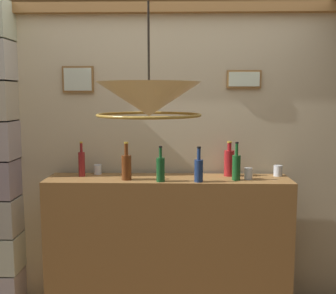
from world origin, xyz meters
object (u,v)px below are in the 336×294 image
glass_tumbler_shot (278,171)px  liquor_bottle_vermouth (126,166)px  liquor_bottle_amaro (236,166)px  liquor_bottle_rye (199,169)px  liquor_bottle_tequila (161,169)px  pendant_lamp (149,100)px  glass_tumbler_rocks (98,169)px  glass_tumbler_highball (248,174)px  liquor_bottle_whiskey (229,162)px  liquor_bottle_sherry (82,163)px

glass_tumbler_shot → liquor_bottle_vermouth: bearing=-171.7°
liquor_bottle_amaro → liquor_bottle_vermouth: bearing=-179.4°
liquor_bottle_amaro → glass_tumbler_shot: (0.35, 0.17, -0.06)m
liquor_bottle_amaro → glass_tumbler_shot: size_ratio=3.42×
liquor_bottle_rye → liquor_bottle_tequila: (-0.28, 0.01, 0.00)m
pendant_lamp → glass_tumbler_rocks: bearing=115.8°
glass_tumbler_rocks → glass_tumbler_highball: bearing=-7.8°
liquor_bottle_whiskey → glass_tumbler_shot: (0.39, 0.01, -0.07)m
liquor_bottle_vermouth → pendant_lamp: size_ratio=0.48×
liquor_bottle_vermouth → liquor_bottle_sherry: (-0.37, 0.12, 0.00)m
liquor_bottle_tequila → glass_tumbler_shot: bearing=14.0°
glass_tumbler_highball → glass_tumbler_shot: bearing=26.7°
glass_tumbler_rocks → glass_tumbler_highball: size_ratio=0.91×
liquor_bottle_tequila → liquor_bottle_whiskey: liquor_bottle_whiskey is taller
liquor_bottle_tequila → liquor_bottle_amaro: bearing=6.5°
glass_tumbler_highball → liquor_bottle_tequila: bearing=-171.3°
liquor_bottle_vermouth → pendant_lamp: pendant_lamp is taller
liquor_bottle_tequila → glass_tumbler_rocks: (-0.52, 0.27, -0.06)m
liquor_bottle_vermouth → glass_tumbler_highball: size_ratio=3.38×
liquor_bottle_vermouth → glass_tumbler_rocks: (-0.26, 0.21, -0.07)m
liquor_bottle_sherry → liquor_bottle_whiskey: (1.17, 0.05, 0.00)m
liquor_bottle_rye → liquor_bottle_vermouth: bearing=173.5°
liquor_bottle_vermouth → liquor_bottle_whiskey: bearing=12.0°
liquor_bottle_tequila → liquor_bottle_sherry: liquor_bottle_sherry is taller
liquor_bottle_whiskey → glass_tumbler_rocks: bearing=177.9°
liquor_bottle_vermouth → pendant_lamp: (0.23, -0.82, 0.51)m
liquor_bottle_whiskey → glass_tumbler_shot: bearing=0.7°
pendant_lamp → liquor_bottle_amaro: bearing=54.1°
liquor_bottle_tequila → glass_tumbler_rocks: liquor_bottle_tequila is taller
liquor_bottle_whiskey → liquor_bottle_amaro: 0.16m
liquor_bottle_vermouth → liquor_bottle_whiskey: (0.80, 0.17, 0.01)m
liquor_bottle_rye → liquor_bottle_whiskey: liquor_bottle_whiskey is taller
liquor_bottle_vermouth → liquor_bottle_rye: bearing=-6.5°
liquor_bottle_sherry → glass_tumbler_rocks: bearing=38.6°
liquor_bottle_tequila → glass_tumbler_highball: size_ratio=3.12×
glass_tumbler_rocks → glass_tumbler_shot: glass_tumbler_shot is taller
liquor_bottle_amaro → glass_tumbler_rocks: (-1.10, 0.20, -0.07)m
liquor_bottle_vermouth → liquor_bottle_sherry: bearing=161.9°
glass_tumbler_shot → pendant_lamp: size_ratio=0.14×
liquor_bottle_sherry → liquor_bottle_rye: bearing=-11.3°
liquor_bottle_rye → liquor_bottle_amaro: (0.29, 0.07, 0.01)m
liquor_bottle_tequila → liquor_bottle_sherry: size_ratio=0.96×
liquor_bottle_whiskey → pendant_lamp: bearing=-119.7°
liquor_bottle_tequila → liquor_bottle_whiskey: bearing=22.9°
liquor_bottle_vermouth → liquor_bottle_amaro: (0.83, 0.01, 0.00)m
liquor_bottle_vermouth → glass_tumbler_rocks: bearing=141.6°
liquor_bottle_vermouth → glass_tumbler_highball: liquor_bottle_vermouth is taller
glass_tumbler_rocks → liquor_bottle_sherry: bearing=-141.4°
liquor_bottle_vermouth → liquor_bottle_tequila: bearing=-12.2°
liquor_bottle_amaro → glass_tumbler_highball: 0.12m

